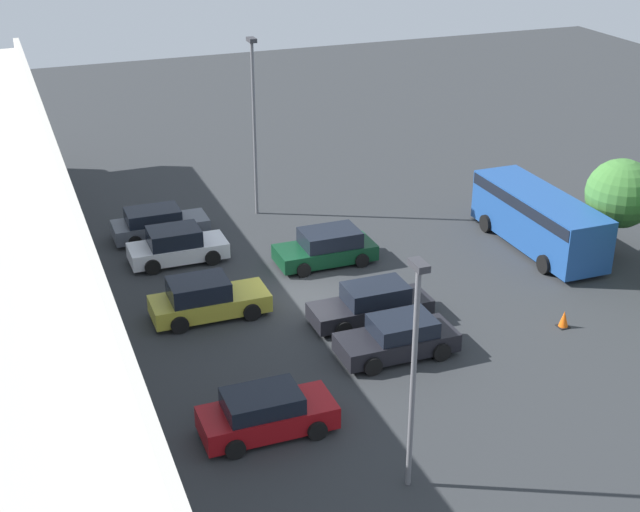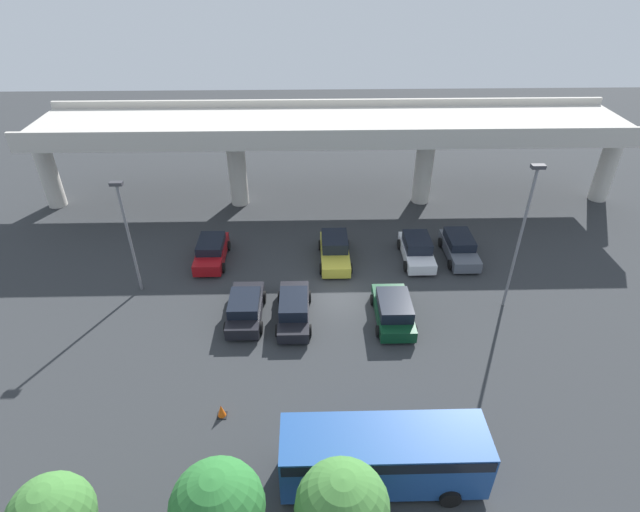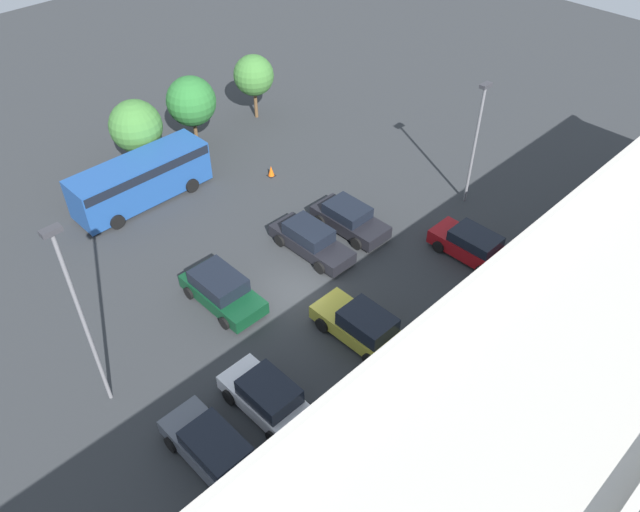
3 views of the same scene
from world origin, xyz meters
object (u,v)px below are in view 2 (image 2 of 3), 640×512
at_px(parked_car_2, 294,309).
at_px(tree_front_right, 342,507).
at_px(parked_car_4, 393,310).
at_px(traffic_cone, 221,411).
at_px(parked_car_0, 211,251).
at_px(parked_car_3, 335,250).
at_px(lamp_post_mid_lot, 127,229).
at_px(parked_car_1, 245,308).
at_px(lamp_post_near_aisle, 522,230).
at_px(shuttle_bus, 383,453).
at_px(parked_car_6, 459,247).
at_px(tree_front_centre, 217,507).
at_px(parked_car_5, 417,249).

distance_m(parked_car_2, tree_front_right, 13.38).
bearing_deg(parked_car_4, traffic_cone, 126.49).
height_order(parked_car_0, parked_car_3, parked_car_3).
xyz_separation_m(parked_car_3, traffic_cone, (-5.84, -12.89, -0.45)).
relative_size(parked_car_3, traffic_cone, 6.72).
bearing_deg(traffic_cone, parked_car_3, 65.62).
xyz_separation_m(lamp_post_mid_lot, tree_front_right, (11.48, -16.10, -1.37)).
bearing_deg(tree_front_right, parked_car_0, 111.42).
height_order(parked_car_3, parked_car_4, parked_car_3).
height_order(parked_car_1, lamp_post_near_aisle, lamp_post_near_aisle).
relative_size(parked_car_1, parked_car_4, 0.99).
bearing_deg(shuttle_bus, lamp_post_mid_lot, 135.36).
bearing_deg(parked_car_6, shuttle_bus, -24.33).
bearing_deg(tree_front_right, lamp_post_near_aisle, 52.85).
bearing_deg(parked_car_6, lamp_post_near_aisle, 14.06).
bearing_deg(parked_car_0, traffic_cone, 10.65).
relative_size(parked_car_1, shuttle_bus, 0.55).
height_order(parked_car_1, lamp_post_mid_lot, lamp_post_mid_lot).
bearing_deg(parked_car_6, parked_car_2, -60.62).
bearing_deg(tree_front_centre, parked_car_3, 75.91).
bearing_deg(traffic_cone, parked_car_1, 86.51).
bearing_deg(traffic_cone, tree_front_right, -50.65).
bearing_deg(traffic_cone, lamp_post_near_aisle, 26.31).
xyz_separation_m(parked_car_3, lamp_post_near_aisle, (9.85, -5.13, 4.41)).
bearing_deg(shuttle_bus, tree_front_centre, -153.54).
bearing_deg(parked_car_2, parked_car_4, -92.76).
xyz_separation_m(parked_car_6, traffic_cone, (-14.35, -13.11, -0.40)).
bearing_deg(parked_car_0, lamp_post_near_aisle, 73.81).
bearing_deg(traffic_cone, lamp_post_mid_lot, 122.85).
height_order(parked_car_5, traffic_cone, parked_car_5).
height_order(parked_car_1, traffic_cone, parked_car_1).
bearing_deg(shuttle_bus, parked_car_5, 74.60).
height_order(parked_car_4, tree_front_centre, tree_front_centre).
height_order(parked_car_6, lamp_post_mid_lot, lamp_post_mid_lot).
bearing_deg(lamp_post_near_aisle, tree_front_right, -127.15).
bearing_deg(parked_car_5, traffic_cone, -41.52).
xyz_separation_m(parked_car_1, traffic_cone, (-0.43, -6.99, -0.38)).
bearing_deg(parked_car_6, tree_front_centre, -34.56).
bearing_deg(parked_car_3, shuttle_bus, 3.90).
bearing_deg(parked_car_4, parked_car_2, 87.24).
distance_m(lamp_post_mid_lot, tree_front_right, 19.82).
relative_size(parked_car_1, tree_front_right, 0.98).
distance_m(parked_car_6, shuttle_bus, 18.00).
xyz_separation_m(parked_car_0, parked_car_2, (5.66, -6.20, -0.01)).
bearing_deg(lamp_post_mid_lot, parked_car_1, -23.01).
bearing_deg(lamp_post_near_aisle, parked_car_3, 152.49).
bearing_deg(parked_car_5, lamp_post_near_aisle, 40.15).
bearing_deg(parked_car_4, tree_front_right, 163.56).
distance_m(parked_car_0, shuttle_bus, 18.84).
bearing_deg(lamp_post_near_aisle, tree_front_centre, -136.35).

